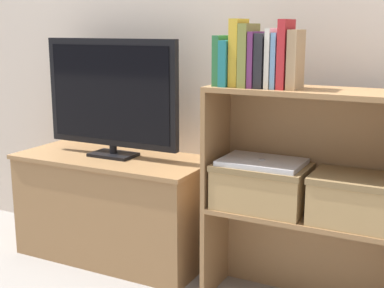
{
  "coord_description": "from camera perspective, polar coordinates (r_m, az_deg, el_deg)",
  "views": [
    {
      "loc": [
        1.03,
        -1.86,
        1.13
      ],
      "look_at": [
        0.0,
        0.14,
        0.64
      ],
      "focal_mm": 50.0,
      "sensor_mm": 36.0,
      "label": 1
    }
  ],
  "objects": [
    {
      "name": "book_charcoal",
      "position": [
        2.08,
        7.65,
        8.81
      ],
      "size": [
        0.03,
        0.14,
        0.21
      ],
      "color": "#232328",
      "rests_on": "bookshelf_upper_tier"
    },
    {
      "name": "tv_stand",
      "position": [
        2.7,
        -8.2,
        -6.6
      ],
      "size": [
        0.96,
        0.45,
        0.52
      ],
      "color": "olive",
      "rests_on": "ground_plane"
    },
    {
      "name": "book_skyblue",
      "position": [
        2.07,
        9.13,
        8.77
      ],
      "size": [
        0.02,
        0.12,
        0.21
      ],
      "color": "#709ECC",
      "rests_on": "bookshelf_upper_tier"
    },
    {
      "name": "laptop",
      "position": [
        2.17,
        7.48,
        -1.92
      ],
      "size": [
        0.33,
        0.23,
        0.02
      ],
      "color": "#BCBCC1",
      "rests_on": "storage_basket_left"
    },
    {
      "name": "storage_basket_left",
      "position": [
        2.19,
        7.41,
        -4.27
      ],
      "size": [
        0.37,
        0.24,
        0.18
      ],
      "color": "tan",
      "rests_on": "bookshelf_lower_tier"
    },
    {
      "name": "book_teal",
      "position": [
        2.14,
        4.02,
        8.61
      ],
      "size": [
        0.03,
        0.15,
        0.18
      ],
      "color": "#1E7075",
      "rests_on": "bookshelf_upper_tier"
    },
    {
      "name": "book_plum",
      "position": [
        2.09,
        6.84,
        8.93
      ],
      "size": [
        0.02,
        0.14,
        0.21
      ],
      "color": "#6B2D66",
      "rests_on": "bookshelf_upper_tier"
    },
    {
      "name": "storage_basket_right",
      "position": [
        2.1,
        17.67,
        -5.53
      ],
      "size": [
        0.37,
        0.24,
        0.18
      ],
      "color": "tan",
      "rests_on": "bookshelf_lower_tier"
    },
    {
      "name": "book_mustard",
      "position": [
        2.12,
        4.98,
        9.67
      ],
      "size": [
        0.04,
        0.12,
        0.26
      ],
      "color": "gold",
      "rests_on": "bookshelf_upper_tier"
    },
    {
      "name": "bookshelf_lower_tier",
      "position": [
        2.28,
        12.59,
        -10.42
      ],
      "size": [
        0.83,
        0.28,
        0.41
      ],
      "color": "olive",
      "rests_on": "ground_plane"
    },
    {
      "name": "book_ivory",
      "position": [
        2.07,
        8.53,
        9.02
      ],
      "size": [
        0.02,
        0.13,
        0.22
      ],
      "color": "silver",
      "rests_on": "bookshelf_upper_tier"
    },
    {
      "name": "tv",
      "position": [
        2.57,
        -8.61,
        5.18
      ],
      "size": [
        0.71,
        0.14,
        0.56
      ],
      "color": "black",
      "rests_on": "tv_stand"
    },
    {
      "name": "bookshelf_upper_tier",
      "position": [
        2.15,
        13.18,
        0.85
      ],
      "size": [
        0.83,
        0.28,
        0.5
      ],
      "color": "olive",
      "rests_on": "bookshelf_lower_tier"
    },
    {
      "name": "book_olive",
      "position": [
        2.1,
        6.06,
        9.38
      ],
      "size": [
        0.03,
        0.15,
        0.24
      ],
      "color": "olive",
      "rests_on": "bookshelf_upper_tier"
    },
    {
      "name": "book_forest",
      "position": [
        2.15,
        3.17,
        8.89
      ],
      "size": [
        0.03,
        0.13,
        0.2
      ],
      "color": "#286638",
      "rests_on": "bookshelf_upper_tier"
    },
    {
      "name": "wall_back",
      "position": [
        2.54,
        3.45,
        13.92
      ],
      "size": [
        10.0,
        0.05,
        2.4
      ],
      "color": "beige",
      "rests_on": "ground_plane"
    },
    {
      "name": "book_crimson",
      "position": [
        2.05,
        9.97,
        9.4
      ],
      "size": [
        0.03,
        0.13,
        0.26
      ],
      "color": "#B22328",
      "rests_on": "bookshelf_upper_tier"
    },
    {
      "name": "book_tan",
      "position": [
        2.04,
        11.0,
        8.82
      ],
      "size": [
        0.04,
        0.12,
        0.22
      ],
      "color": "tan",
      "rests_on": "bookshelf_upper_tier"
    }
  ]
}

